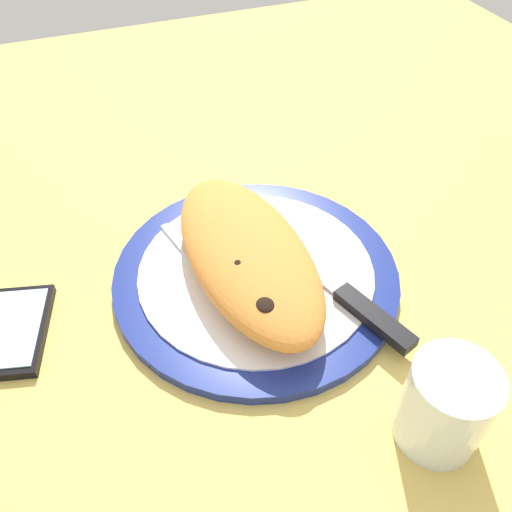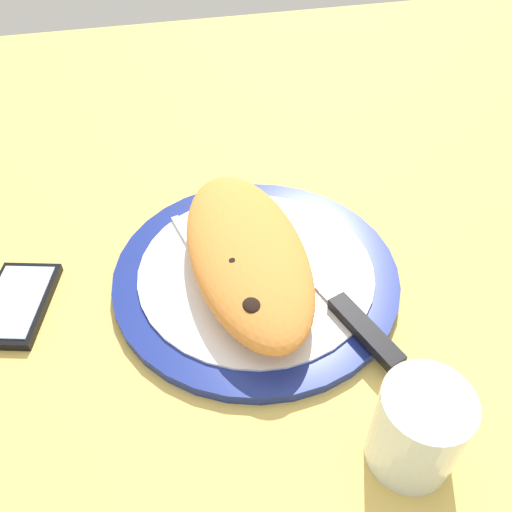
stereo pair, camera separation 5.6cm
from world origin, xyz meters
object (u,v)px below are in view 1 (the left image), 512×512
at_px(calzone, 248,254).
at_px(smartphone, 14,330).
at_px(knife, 352,301).
at_px(water_glass, 443,410).
at_px(fork, 204,272).
at_px(plate, 256,274).

bearing_deg(calzone, smartphone, -93.90).
distance_m(knife, water_glass, 0.14).
distance_m(fork, smartphone, 0.20).
bearing_deg(plate, fork, -104.21).
bearing_deg(smartphone, fork, 89.48).
distance_m(calzone, water_glass, 0.24).
bearing_deg(smartphone, water_glass, 54.33).
xyz_separation_m(knife, smartphone, (-0.10, -0.33, -0.01)).
xyz_separation_m(calzone, water_glass, (0.22, 0.09, -0.00)).
xyz_separation_m(smartphone, water_glass, (0.24, 0.33, 0.03)).
height_order(calzone, knife, calzone).
relative_size(fork, water_glass, 1.74).
distance_m(fork, knife, 0.16).
bearing_deg(plate, smartphone, -93.55).
xyz_separation_m(calzone, smartphone, (-0.02, -0.24, -0.04)).
bearing_deg(knife, fork, -126.43).
xyz_separation_m(fork, smartphone, (-0.00, -0.20, -0.01)).
relative_size(plate, knife, 1.45).
bearing_deg(fork, water_glass, 29.49).
relative_size(plate, water_glass, 3.58).
bearing_deg(water_glass, knife, -177.82).
bearing_deg(knife, plate, -137.74).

